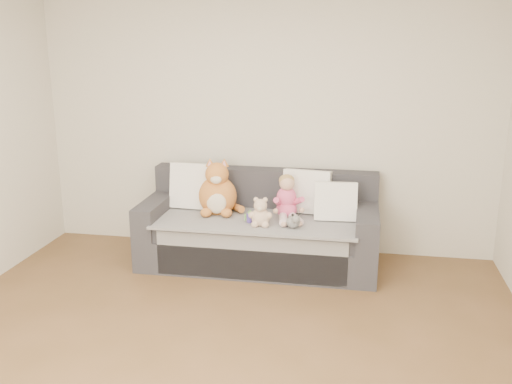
# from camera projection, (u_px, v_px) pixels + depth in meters

# --- Properties ---
(room_shell) EXTENTS (5.00, 5.00, 5.00)m
(room_shell) POSITION_uv_depth(u_px,v_px,m) (212.00, 168.00, 3.61)
(room_shell) COLOR brown
(room_shell) RESTS_ON ground
(sofa) EXTENTS (2.20, 0.94, 0.85)m
(sofa) POSITION_uv_depth(u_px,v_px,m) (260.00, 231.00, 5.43)
(sofa) COLOR #2D2C32
(sofa) RESTS_ON ground
(cushion_left) EXTENTS (0.49, 0.24, 0.46)m
(cushion_left) POSITION_uv_depth(u_px,v_px,m) (195.00, 186.00, 5.56)
(cushion_left) COLOR white
(cushion_left) RESTS_ON sofa
(cushion_right_back) EXTENTS (0.47, 0.25, 0.42)m
(cushion_right_back) POSITION_uv_depth(u_px,v_px,m) (307.00, 191.00, 5.42)
(cushion_right_back) COLOR white
(cushion_right_back) RESTS_ON sofa
(cushion_right_front) EXTENTS (0.39, 0.20, 0.36)m
(cushion_right_front) POSITION_uv_depth(u_px,v_px,m) (336.00, 201.00, 5.21)
(cushion_right_front) COLOR white
(cushion_right_front) RESTS_ON sofa
(toddler) EXTENTS (0.29, 0.42, 0.41)m
(toddler) POSITION_uv_depth(u_px,v_px,m) (287.00, 200.00, 5.25)
(toddler) COLOR #E75185
(toddler) RESTS_ON sofa
(plush_cat) EXTENTS (0.45, 0.41, 0.56)m
(plush_cat) POSITION_uv_depth(u_px,v_px,m) (218.00, 193.00, 5.39)
(plush_cat) COLOR #B97229
(plush_cat) RESTS_ON sofa
(teddy_bear) EXTENTS (0.21, 0.16, 0.27)m
(teddy_bear) POSITION_uv_depth(u_px,v_px,m) (260.00, 214.00, 5.05)
(teddy_bear) COLOR #CBAE8D
(teddy_bear) RESTS_ON sofa
(plush_cow) EXTENTS (0.13, 0.18, 0.15)m
(plush_cow) POSITION_uv_depth(u_px,v_px,m) (294.00, 221.00, 5.00)
(plush_cow) COLOR white
(plush_cow) RESTS_ON sofa
(sippy_cup) EXTENTS (0.10, 0.08, 0.11)m
(sippy_cup) POSITION_uv_depth(u_px,v_px,m) (250.00, 216.00, 5.15)
(sippy_cup) COLOR #523CA4
(sippy_cup) RESTS_ON sofa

